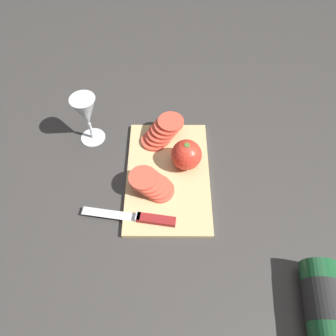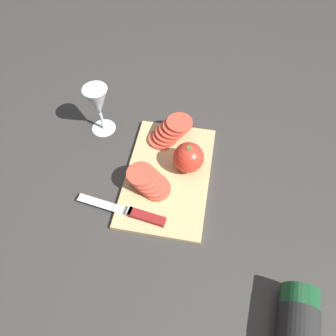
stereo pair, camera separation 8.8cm
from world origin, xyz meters
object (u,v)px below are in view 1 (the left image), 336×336
Objects in this scene: wine_glass at (86,113)px; whole_tomato at (186,155)px; wine_bottle at (326,316)px; tomato_slice_stack_near at (152,184)px; knife at (148,219)px; tomato_slice_stack_far at (162,131)px.

whole_tomato is (0.11, 0.28, -0.05)m from wine_glass.
wine_bottle is 0.49m from tomato_slice_stack_near.
wine_bottle is 3.81× the size of whole_tomato.
wine_bottle is 2.05× the size of wine_glass.
wine_bottle is at bearing 49.11° from tomato_slice_stack_near.
tomato_slice_stack_near is at bearing 44.51° from wine_glass.
wine_bottle is 0.49m from whole_tomato.
whole_tomato reaches higher than tomato_slice_stack_near.
wine_bottle is 0.76m from wine_glass.
wine_bottle is 0.44m from knife.
knife is at bearing -4.20° from tomato_slice_stack_near.
wine_glass reaches higher than tomato_slice_stack_far.
wine_glass reaches higher than wine_bottle.
knife is at bearing 32.66° from wine_glass.
wine_bottle is 0.61m from tomato_slice_stack_far.
wine_bottle is at bearing 34.58° from tomato_slice_stack_far.
tomato_slice_stack_near is at bearing -8.22° from tomato_slice_stack_far.
wine_glass is at bearing -110.83° from whole_tomato.
tomato_slice_stack_far is (-0.10, -0.07, -0.01)m from whole_tomato.
wine_glass is 1.86× the size of whole_tomato.
whole_tomato is 0.20m from knife.
tomato_slice_stack_near is 0.18m from tomato_slice_stack_far.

